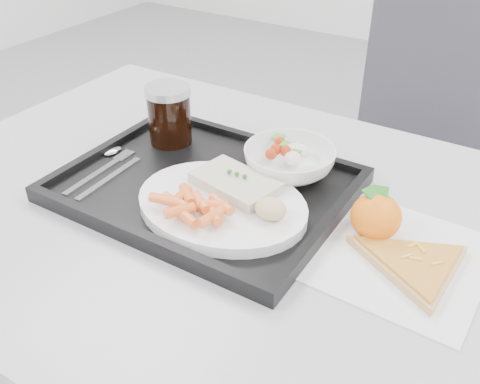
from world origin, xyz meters
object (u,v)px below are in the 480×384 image
(dinner_plate, at_px, (222,205))
(pizza_slice, at_px, (414,264))
(tray, at_px, (205,187))
(salad_bowl, at_px, (289,161))
(chair, at_px, (419,144))
(cola_glass, at_px, (169,114))
(table, at_px, (247,245))
(tangerine, at_px, (376,216))

(dinner_plate, bearing_deg, pizza_slice, 7.25)
(tray, xyz_separation_m, dinner_plate, (0.06, -0.05, 0.02))
(tray, distance_m, salad_bowl, 0.15)
(chair, distance_m, pizza_slice, 0.82)
(cola_glass, distance_m, pizza_slice, 0.50)
(cola_glass, bearing_deg, table, -24.16)
(table, height_order, chair, chair)
(chair, height_order, dinner_plate, chair)
(dinner_plate, bearing_deg, salad_bowl, 75.77)
(cola_glass, bearing_deg, chair, 65.35)
(salad_bowl, bearing_deg, table, -95.87)
(tray, bearing_deg, chair, 77.33)
(salad_bowl, distance_m, cola_glass, 0.24)
(chair, distance_m, tangerine, 0.78)
(cola_glass, bearing_deg, tangerine, -7.67)
(tray, xyz_separation_m, pizza_slice, (0.35, -0.01, 0.00))
(table, bearing_deg, cola_glass, 155.84)
(salad_bowl, height_order, cola_glass, cola_glass)
(tangerine, bearing_deg, dinner_plate, -159.76)
(pizza_slice, bearing_deg, salad_bowl, 155.78)
(table, relative_size, cola_glass, 11.11)
(salad_bowl, bearing_deg, chair, 83.99)
(tangerine, bearing_deg, chair, 98.26)
(tangerine, bearing_deg, pizza_slice, -30.38)
(table, distance_m, salad_bowl, 0.16)
(table, xyz_separation_m, tangerine, (0.19, 0.05, 0.10))
(cola_glass, bearing_deg, dinner_plate, -33.61)
(dinner_plate, height_order, pizza_slice, dinner_plate)
(pizza_slice, bearing_deg, tray, 178.32)
(table, height_order, salad_bowl, salad_bowl)
(dinner_plate, xyz_separation_m, tangerine, (0.21, 0.08, 0.01))
(tray, bearing_deg, tangerine, 6.59)
(cola_glass, height_order, tangerine, cola_glass)
(chair, xyz_separation_m, cola_glass, (-0.31, -0.67, 0.28))
(salad_bowl, distance_m, tangerine, 0.19)
(tray, xyz_separation_m, cola_glass, (-0.14, 0.09, 0.06))
(table, xyz_separation_m, dinner_plate, (-0.03, -0.03, 0.09))
(tray, distance_m, dinner_plate, 0.08)
(tray, relative_size, pizza_slice, 2.14)
(table, height_order, tray, tray)
(salad_bowl, bearing_deg, tangerine, -21.49)
(pizza_slice, bearing_deg, dinner_plate, -172.75)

